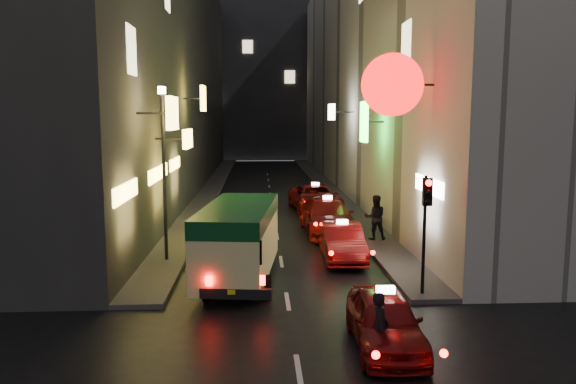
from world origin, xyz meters
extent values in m
cube|color=#373532|center=(-8.00, 34.00, 9.00)|extent=(6.00, 52.00, 18.00)
cube|color=#F0C654|center=(-3.78, 12.48, 5.45)|extent=(0.18, 1.75, 1.15)
cube|color=yellow|center=(-3.69, 15.90, 4.43)|extent=(0.18, 1.91, 0.77)
cube|color=yellow|center=(-3.90, 24.87, 6.33)|extent=(0.18, 1.51, 1.42)
cube|color=#F0C654|center=(-4.98, 10.39, 3.00)|extent=(0.10, 3.06, 0.55)
cube|color=yellow|center=(-4.98, 16.18, 3.00)|extent=(0.10, 4.10, 0.55)
cube|color=#F0C654|center=(-4.98, 20.83, 3.00)|extent=(0.10, 3.03, 0.55)
cube|color=#FFE5B2|center=(-4.99, 12.00, 7.50)|extent=(0.06, 1.30, 1.60)
cube|color=#B4AFA5|center=(8.00, 34.00, 9.00)|extent=(6.00, 52.00, 18.00)
cylinder|color=#F20A0A|center=(3.62, 11.36, 6.37)|extent=(2.06, 0.18, 2.06)
cube|color=#2FEB31|center=(4.07, 18.62, 5.09)|extent=(0.18, 1.17, 1.87)
cube|color=white|center=(3.66, 27.13, 5.60)|extent=(0.18, 1.99, 0.98)
cube|color=white|center=(4.98, 11.42, 3.00)|extent=(0.10, 3.00, 0.55)
cube|color=#FFE5B2|center=(4.99, 15.00, 8.20)|extent=(0.06, 1.30, 1.60)
cube|color=#37373C|center=(0.00, 66.00, 11.00)|extent=(30.00, 10.00, 22.00)
cube|color=#413F3C|center=(-4.25, 34.00, 0.07)|extent=(1.50, 52.00, 0.15)
cube|color=#413F3C|center=(4.25, 34.00, 0.07)|extent=(1.50, 52.00, 0.15)
cube|color=#E0DE8C|center=(-1.47, 10.57, 1.43)|extent=(2.69, 5.98, 2.12)
cube|color=#0B3B19|center=(-1.47, 10.57, 2.25)|extent=(2.72, 6.00, 0.53)
cube|color=black|center=(-1.47, 10.86, 1.64)|extent=(2.45, 3.69, 0.48)
cube|color=black|center=(-1.47, 7.73, 0.51)|extent=(1.99, 0.41, 0.29)
cube|color=#FF0A05|center=(-2.19, 7.66, 0.90)|extent=(0.17, 0.06, 0.27)
cube|color=#FF0A05|center=(-0.75, 7.66, 0.90)|extent=(0.17, 0.06, 0.27)
cylinder|color=black|center=(-2.36, 12.42, 0.37)|extent=(0.21, 0.73, 0.73)
cylinder|color=black|center=(-0.58, 8.72, 0.37)|extent=(0.21, 0.73, 0.73)
imported|color=maroon|center=(2.09, 5.13, 0.75)|extent=(2.08, 4.80, 1.51)
cube|color=white|center=(2.09, 5.13, 1.60)|extent=(0.43, 0.19, 0.16)
sphere|color=#FF0A05|center=(1.42, 2.98, 0.78)|extent=(0.16, 0.16, 0.16)
sphere|color=#FF0A05|center=(2.75, 2.98, 0.78)|extent=(0.16, 0.16, 0.16)
imported|color=maroon|center=(2.29, 13.18, 0.79)|extent=(2.14, 5.01, 1.58)
cube|color=white|center=(2.29, 13.18, 1.67)|extent=(0.42, 0.19, 0.16)
sphere|color=#FF0A05|center=(1.59, 10.93, 0.81)|extent=(0.16, 0.16, 0.16)
sphere|color=#FF0A05|center=(2.99, 10.93, 0.81)|extent=(0.16, 0.16, 0.16)
imported|color=maroon|center=(2.33, 17.98, 0.92)|extent=(2.57, 5.85, 1.83)
cube|color=white|center=(2.33, 17.98, 1.92)|extent=(0.43, 0.20, 0.16)
sphere|color=#FF0A05|center=(1.52, 15.36, 0.94)|extent=(0.16, 0.16, 0.16)
sphere|color=#FF0A05|center=(3.14, 15.36, 0.94)|extent=(0.16, 0.16, 0.16)
imported|color=maroon|center=(2.38, 23.99, 0.86)|extent=(2.73, 5.60, 1.72)
cube|color=white|center=(2.38, 23.99, 1.81)|extent=(0.44, 0.22, 0.16)
sphere|color=#FF0A05|center=(1.62, 21.54, 0.88)|extent=(0.16, 0.16, 0.16)
sphere|color=#FF0A05|center=(3.14, 21.54, 0.88)|extent=(0.16, 0.16, 0.16)
imported|color=black|center=(1.79, 4.31, 0.90)|extent=(0.47, 0.64, 1.79)
imported|color=black|center=(4.10, 15.93, 1.23)|extent=(0.82, 0.52, 2.15)
cylinder|color=black|center=(4.00, 8.60, 1.90)|extent=(0.10, 0.10, 3.50)
cube|color=black|center=(4.00, 8.42, 3.20)|extent=(0.26, 0.18, 0.80)
sphere|color=#FF0A05|center=(4.00, 8.31, 3.47)|extent=(0.18, 0.18, 0.18)
sphere|color=black|center=(4.00, 8.31, 3.20)|extent=(0.17, 0.17, 0.17)
sphere|color=black|center=(4.00, 8.31, 2.93)|extent=(0.17, 0.17, 0.17)
cylinder|color=black|center=(-4.20, 13.00, 3.15)|extent=(0.12, 0.12, 6.00)
cylinder|color=#FFE5BF|center=(-4.20, 13.00, 6.25)|extent=(0.28, 0.28, 0.25)
camera|label=1|loc=(-0.82, -7.21, 5.35)|focal=35.00mm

